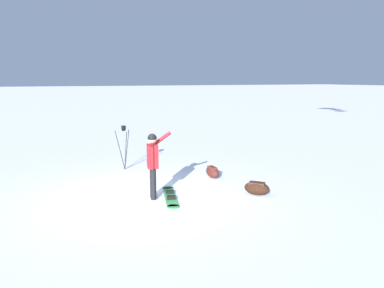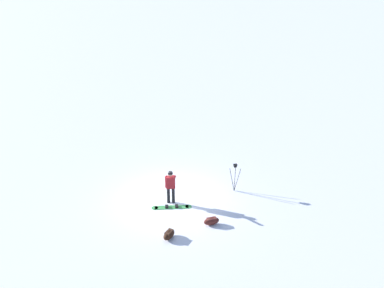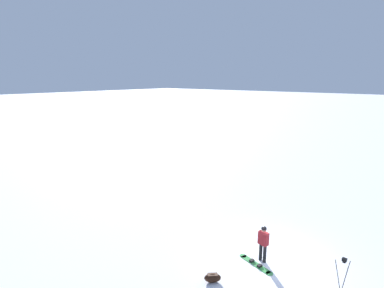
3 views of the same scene
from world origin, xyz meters
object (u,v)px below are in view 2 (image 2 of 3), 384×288
camera_tripod (235,172)px  gear_bag_small (211,221)px  gear_bag_large (169,234)px  snowboard (172,207)px  snowboarder (171,184)px

camera_tripod → gear_bag_small: bearing=136.2°
gear_bag_large → camera_tripod: bearing=-58.8°
gear_bag_small → gear_bag_large: bearing=98.0°
snowboard → camera_tripod: camera_tripod is taller
snowboarder → snowboard: 1.03m
snowboarder → snowboard: (-0.40, 0.10, -0.94)m
camera_tripod → gear_bag_small: (-2.13, 2.05, -0.84)m
gear_bag_small → snowboarder: bearing=26.4°
camera_tripod → gear_bag_small: camera_tripod is taller
snowboarder → gear_bag_large: size_ratio=2.33×
snowboarder → camera_tripod: snowboarder is taller
gear_bag_large → gear_bag_small: (0.27, -1.92, -0.00)m
snowboard → gear_bag_small: gear_bag_small is taller
snowboarder → gear_bag_small: snowboarder is taller
camera_tripod → snowboard: bearing=96.3°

